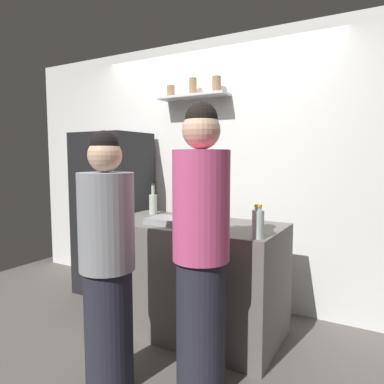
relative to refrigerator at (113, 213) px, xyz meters
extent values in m
plane|color=#59544F|center=(0.97, -0.85, -0.85)|extent=(5.28, 5.28, 0.00)
cube|color=white|center=(0.97, 0.40, 0.45)|extent=(4.80, 0.10, 2.60)
cube|color=silver|center=(0.84, 0.24, 1.19)|extent=(0.73, 0.22, 0.02)
cylinder|color=olive|center=(0.59, 0.24, 1.26)|extent=(0.08, 0.08, 0.12)
cylinder|color=olive|center=(0.84, 0.24, 1.28)|extent=(0.07, 0.07, 0.17)
cylinder|color=olive|center=(1.10, 0.24, 1.28)|extent=(0.08, 0.08, 0.15)
cube|color=black|center=(0.00, 0.00, 0.00)|extent=(0.68, 0.59, 1.69)
cylinder|color=#99999E|center=(0.19, -0.31, 0.08)|extent=(0.02, 0.02, 0.45)
cube|color=#66605B|center=(1.18, -0.37, -0.39)|extent=(1.46, 0.74, 0.91)
cube|color=gray|center=(1.06, -0.52, 0.09)|extent=(0.34, 0.24, 0.05)
cylinder|color=#B2B2B7|center=(0.96, -0.13, 0.12)|extent=(0.10, 0.10, 0.10)
cylinder|color=silver|center=(0.98, -0.15, 0.19)|extent=(0.01, 0.01, 0.18)
cylinder|color=silver|center=(0.96, -0.13, 0.18)|extent=(0.02, 0.02, 0.18)
cylinder|color=silver|center=(0.96, -0.12, 0.19)|extent=(0.04, 0.01, 0.18)
cylinder|color=silver|center=(0.94, -0.12, 0.19)|extent=(0.02, 0.03, 0.19)
cylinder|color=silver|center=(0.96, -0.13, 0.17)|extent=(0.02, 0.03, 0.16)
cylinder|color=silver|center=(0.96, -0.14, 0.19)|extent=(0.02, 0.01, 0.19)
cylinder|color=silver|center=(0.96, -0.14, 0.19)|extent=(0.03, 0.02, 0.19)
cylinder|color=silver|center=(0.96, -0.14, 0.18)|extent=(0.04, 0.02, 0.16)
cylinder|color=black|center=(1.51, -0.63, 0.18)|extent=(0.07, 0.07, 0.22)
cylinder|color=black|center=(1.51, -0.63, 0.33)|extent=(0.03, 0.03, 0.07)
cylinder|color=gold|center=(1.51, -0.63, 0.37)|extent=(0.03, 0.03, 0.02)
cylinder|color=#B2BFB2|center=(0.65, -0.18, 0.16)|extent=(0.07, 0.07, 0.18)
cylinder|color=#B2BFB2|center=(0.65, -0.18, 0.29)|extent=(0.03, 0.03, 0.09)
cylinder|color=#333333|center=(0.65, -0.18, 0.34)|extent=(0.03, 0.03, 0.02)
cylinder|color=silver|center=(1.83, -0.65, 0.16)|extent=(0.08, 0.08, 0.19)
cylinder|color=silver|center=(1.83, -0.65, 0.26)|extent=(0.04, 0.04, 0.02)
cylinder|color=yellow|center=(1.83, -0.65, 0.28)|extent=(0.05, 0.05, 0.02)
cylinder|color=#262633|center=(1.61, -1.02, -0.43)|extent=(0.30, 0.30, 0.83)
cylinder|color=#D14C7F|center=(1.61, -1.02, 0.31)|extent=(0.34, 0.34, 0.66)
sphere|color=#D8AD8C|center=(1.61, -1.02, 0.75)|extent=(0.22, 0.22, 0.22)
sphere|color=black|center=(1.61, -1.02, 0.82)|extent=(0.19, 0.19, 0.19)
cylinder|color=#262633|center=(1.09, -1.26, -0.47)|extent=(0.30, 0.30, 0.75)
cylinder|color=gray|center=(1.09, -1.26, 0.21)|extent=(0.34, 0.34, 0.60)
sphere|color=#D8AD8C|center=(1.09, -1.26, 0.61)|extent=(0.20, 0.20, 0.20)
sphere|color=black|center=(1.09, -1.26, 0.67)|extent=(0.17, 0.17, 0.17)
camera|label=1|loc=(2.59, -2.86, 0.59)|focal=33.27mm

